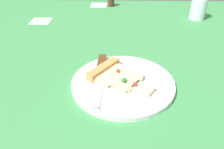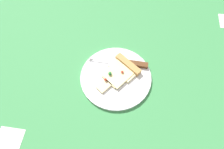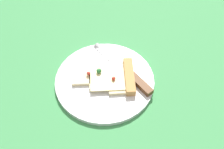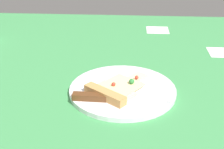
% 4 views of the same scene
% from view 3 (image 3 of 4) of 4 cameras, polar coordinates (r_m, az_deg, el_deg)
% --- Properties ---
extents(ground_plane, '(1.59, 1.59, 0.03)m').
position_cam_3_polar(ground_plane, '(0.91, 4.24, -2.30)').
color(ground_plane, '#3D8C4C').
rests_on(ground_plane, ground).
extents(plate, '(0.28, 0.28, 0.01)m').
position_cam_3_polar(plate, '(0.89, -1.35, -1.24)').
color(plate, silver).
rests_on(plate, ground_plane).
extents(pizza_slice, '(0.17, 0.19, 0.03)m').
position_cam_3_polar(pizza_slice, '(0.88, 0.30, -0.60)').
color(pizza_slice, beige).
rests_on(pizza_slice, plate).
extents(knife, '(0.24, 0.03, 0.02)m').
position_cam_3_polar(knife, '(0.90, 2.79, 0.29)').
color(knife, silver).
rests_on(knife, plate).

